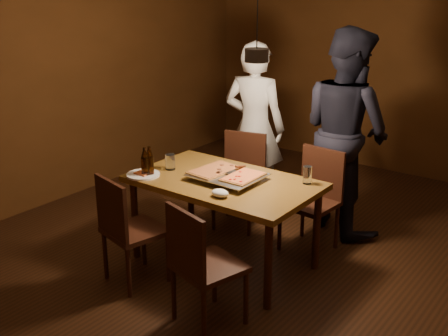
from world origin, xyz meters
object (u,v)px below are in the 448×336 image
Objects in this scene: pizza_tray at (227,177)px; pendant_lamp at (257,54)px; chair_far_left at (241,171)px; beer_bottle_a at (145,162)px; beer_bottle_b at (150,161)px; dining_table at (224,188)px; chair_near_right at (199,257)px; chair_near_left at (125,221)px; chair_far_right at (315,190)px; plate_slice at (143,174)px; diner_dark at (346,131)px; diner_white at (254,128)px.

pizza_tray is 1.01m from pendant_lamp.
pendant_lamp reaches higher than chair_far_left.
beer_bottle_b reaches higher than beer_bottle_a.
chair_far_left is (-0.36, 0.76, -0.14)m from dining_table.
chair_near_right is at bearing -27.49° from beer_bottle_a.
chair_near_left is 2.02× the size of beer_bottle_b.
dining_table is 0.85m from chair_near_left.
beer_bottle_b is at bearing 50.18° from chair_far_right.
chair_near_right is 2.08× the size of beer_bottle_a.
chair_far_left is 1.77m from chair_near_right.
beer_bottle_a is (-0.97, 0.51, 0.34)m from chair_near_right.
beer_bottle_a is at bearing -148.58° from pendant_lamp.
chair_far_right is 1.38m from pendant_lamp.
plate_slice is (-0.19, 0.41, 0.22)m from chair_near_left.
plate_slice is at bearing 128.60° from chair_near_left.
chair_near_left reaches higher than pizza_tray.
chair_far_left is at bearing 56.10° from diner_dark.
chair_far_left reaches higher than pizza_tray.
diner_white is at bearing 129.34° from chair_near_right.
chair_far_right is 1.47m from beer_bottle_b.
chair_near_right is (0.81, -0.10, 0.00)m from chair_near_left.
dining_table is 0.65m from beer_bottle_b.
pendant_lamp is at bearing 31.65° from pizza_tray.
chair_near_left is 0.55m from beer_bottle_a.
chair_far_left is 1.12m from beer_bottle_b.
chair_far_right is 0.87m from pizza_tray.
chair_near_right is 2.06× the size of beer_bottle_b.
beer_bottle_a is at bearing 167.84° from chair_near_right.
chair_far_left is at bearing 131.09° from chair_near_right.
beer_bottle_b is 0.90× the size of plate_slice.
chair_near_left is at bearing -124.80° from pendant_lamp.
plate_slice is 1.48m from diner_white.
pendant_lamp reaches higher than chair_far_right.
diner_dark is at bearing 57.03° from beer_bottle_b.
beer_bottle_b is at bearing 165.61° from chair_near_right.
pizza_tray is 0.65m from beer_bottle_b.
diner_white reaches higher than chair_near_left.
chair_far_right is 1.96× the size of beer_bottle_a.
chair_far_right is 0.88× the size of pizza_tray.
beer_bottle_b is at bearing 70.89° from beer_bottle_a.
beer_bottle_a is 1.90m from diner_dark.
diner_white reaches higher than beer_bottle_a.
diner_white is 0.91× the size of diner_dark.
chair_far_right is 0.68m from diner_dark.
plate_slice is at bearing 171.70° from beer_bottle_a.
diner_white is at bearing 31.79° from diner_dark.
chair_near_left is at bearing 79.49° from diner_white.
dining_table is at bearing 99.79° from diner_white.
beer_bottle_a is at bearing 81.69° from diner_dark.
diner_dark reaches higher than chair_near_left.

